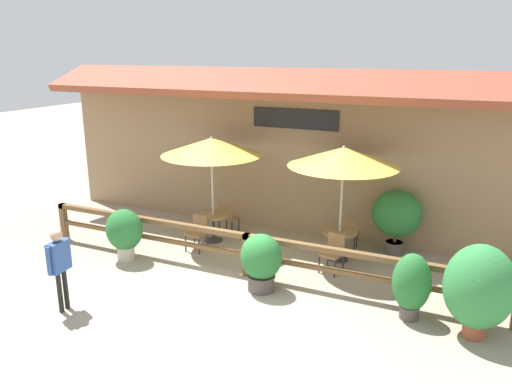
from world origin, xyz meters
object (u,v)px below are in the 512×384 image
object	(u,v)px
dining_table_middle	(340,237)
potted_plant_corner_fern	(411,284)
dining_table_near	(213,220)
potted_plant_small_flowering	(261,261)
chair_middle_streetside	(333,251)
potted_plant_broad_leaf	(479,288)
patio_umbrella_near	(211,147)
chair_middle_wallside	(348,231)
chair_near_streetside	(198,231)
patio_umbrella_middle	(343,157)
pedestrian	(59,259)
chair_near_wallside	(228,216)
potted_plant_tall_tropical	(124,232)
potted_plant_entrance_palm	(397,215)

from	to	relation	value
dining_table_middle	potted_plant_corner_fern	distance (m)	2.74
dining_table_near	potted_plant_small_flowering	bearing A→B (deg)	-41.97
chair_middle_streetside	dining_table_near	bearing A→B (deg)	-176.17
potted_plant_broad_leaf	patio_umbrella_near	bearing A→B (deg)	161.57
chair_middle_wallside	potted_plant_small_flowering	bearing A→B (deg)	65.00
chair_near_streetside	dining_table_middle	bearing A→B (deg)	15.55
chair_near_streetside	potted_plant_small_flowering	xyz separation A→B (m)	(2.25, -1.33, 0.17)
chair_middle_streetside	dining_table_middle	bearing A→B (deg)	106.75
potted_plant_corner_fern	chair_middle_wallside	bearing A→B (deg)	124.20
patio_umbrella_middle	potted_plant_small_flowering	size ratio (longest dim) A/B	2.24
potted_plant_broad_leaf	pedestrian	bearing A→B (deg)	-162.60
patio_umbrella_middle	chair_near_wallside	bearing A→B (deg)	171.13
patio_umbrella_near	chair_middle_wallside	distance (m)	3.86
chair_middle_streetside	potted_plant_tall_tropical	bearing A→B (deg)	-150.08
patio_umbrella_near	chair_middle_streetside	world-z (taller)	patio_umbrella_near
patio_umbrella_middle	potted_plant_entrance_palm	size ratio (longest dim) A/B	1.70
dining_table_middle	potted_plant_entrance_palm	distance (m)	1.46
patio_umbrella_near	potted_plant_broad_leaf	bearing A→B (deg)	-18.43
dining_table_near	dining_table_middle	xyz separation A→B (m)	(3.20, 0.15, 0.00)
potted_plant_broad_leaf	pedestrian	xyz separation A→B (m)	(-6.94, -2.17, 0.11)
pedestrian	chair_middle_streetside	bearing A→B (deg)	126.94
pedestrian	chair_near_wallside	bearing A→B (deg)	164.26
dining_table_middle	chair_middle_streetside	bearing A→B (deg)	-86.08
patio_umbrella_near	chair_near_streetside	xyz separation A→B (m)	(-0.07, -0.64, -1.95)
chair_middle_wallside	chair_near_wallside	bearing A→B (deg)	-1.32
potted_plant_small_flowering	potted_plant_tall_tropical	bearing A→B (deg)	178.71
patio_umbrella_middle	pedestrian	size ratio (longest dim) A/B	1.68
dining_table_middle	chair_middle_wallside	bearing A→B (deg)	87.63
chair_near_streetside	chair_near_wallside	bearing A→B (deg)	85.67
chair_near_wallside	potted_plant_corner_fern	xyz separation A→B (m)	(4.98, -2.51, 0.19)
patio_umbrella_near	chair_middle_wallside	size ratio (longest dim) A/B	3.16
dining_table_middle	potted_plant_tall_tropical	xyz separation A→B (m)	(-4.44, -2.05, 0.13)
potted_plant_broad_leaf	potted_plant_small_flowering	distance (m)	3.95
patio_umbrella_near	potted_plant_broad_leaf	xyz separation A→B (m)	(6.13, -2.04, -1.51)
chair_middle_streetside	pedestrian	size ratio (longest dim) A/B	0.53
pedestrian	potted_plant_small_flowering	bearing A→B (deg)	121.42
pedestrian	dining_table_near	bearing A→B (deg)	163.70
dining_table_near	potted_plant_entrance_palm	xyz separation A→B (m)	(4.30, 1.02, 0.42)
potted_plant_entrance_palm	chair_near_wallside	bearing A→B (deg)	-174.92
chair_near_streetside	dining_table_middle	size ratio (longest dim) A/B	1.05
dining_table_middle	potted_plant_corner_fern	size ratio (longest dim) A/B	0.65
chair_near_streetside	potted_plant_broad_leaf	distance (m)	6.37
chair_middle_streetside	potted_plant_broad_leaf	xyz separation A→B (m)	(2.88, -1.53, 0.43)
potted_plant_tall_tropical	dining_table_near	bearing A→B (deg)	56.84
potted_plant_corner_fern	potted_plant_small_flowering	xyz separation A→B (m)	(-2.86, -0.10, -0.02)
potted_plant_corner_fern	patio_umbrella_middle	bearing A→B (deg)	132.55
patio_umbrella_near	potted_plant_entrance_palm	size ratio (longest dim) A/B	1.70
dining_table_middle	potted_plant_entrance_palm	bearing A→B (deg)	38.15
patio_umbrella_near	potted_plant_small_flowering	xyz separation A→B (m)	(2.19, -1.97, -1.78)
dining_table_middle	pedestrian	world-z (taller)	pedestrian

